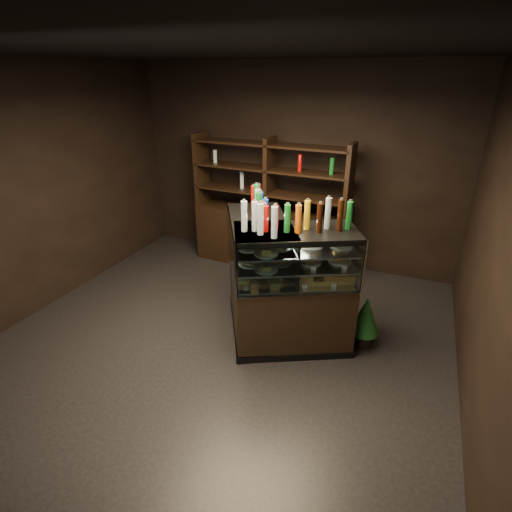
# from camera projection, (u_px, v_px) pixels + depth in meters

# --- Properties ---
(ground) EXTENTS (5.00, 5.00, 0.00)m
(ground) POSITION_uv_depth(u_px,v_px,m) (222.00, 340.00, 4.62)
(ground) COLOR black
(ground) RESTS_ON ground
(room_shell) EXTENTS (5.02, 5.02, 3.01)m
(room_shell) POSITION_uv_depth(u_px,v_px,m) (215.00, 174.00, 3.81)
(room_shell) COLOR black
(room_shell) RESTS_ON ground
(display_case) EXTENTS (1.76, 1.43, 1.40)m
(display_case) POSITION_uv_depth(u_px,v_px,m) (276.00, 301.00, 4.52)
(display_case) COLOR black
(display_case) RESTS_ON ground
(food_display) EXTENTS (1.40, 1.11, 0.43)m
(food_display) POSITION_uv_depth(u_px,v_px,m) (276.00, 256.00, 4.27)
(food_display) COLOR gold
(food_display) RESTS_ON display_case
(bottles_top) EXTENTS (1.23, 0.97, 0.30)m
(bottles_top) POSITION_uv_depth(u_px,v_px,m) (278.00, 212.00, 4.07)
(bottles_top) COLOR #D8590A
(bottles_top) RESTS_ON display_case
(potted_conifer) EXTENTS (0.32, 0.32, 0.69)m
(potted_conifer) POSITION_uv_depth(u_px,v_px,m) (366.00, 314.00, 4.41)
(potted_conifer) COLOR black
(potted_conifer) RESTS_ON ground
(back_shelving) EXTENTS (2.41, 0.52, 2.00)m
(back_shelving) POSITION_uv_depth(u_px,v_px,m) (269.00, 230.00, 6.16)
(back_shelving) COLOR black
(back_shelving) RESTS_ON ground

